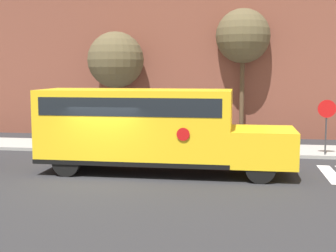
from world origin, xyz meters
TOP-DOWN VIEW (x-y plane):
  - ground_plane at (0.00, 0.00)m, footprint 60.00×60.00m
  - sidewalk_strip at (0.00, 6.50)m, footprint 44.00×3.00m
  - building_backdrop at (0.00, 13.00)m, footprint 32.00×4.00m
  - school_bus at (1.37, 1.30)m, footprint 9.22×2.57m
  - stop_sign at (8.31, 5.30)m, footprint 0.77×0.10m
  - tree_near_sidewalk at (4.72, 10.50)m, footprint 2.93×2.93m
  - tree_far_sidewalk at (-2.20, 9.86)m, footprint 3.11×3.11m

SIDE VIEW (x-z plane):
  - ground_plane at x=0.00m, z-range 0.00..0.00m
  - sidewalk_strip at x=0.00m, z-range 0.00..0.15m
  - stop_sign at x=8.31m, z-range 0.43..2.95m
  - school_bus at x=1.37m, z-range 0.20..3.26m
  - tree_far_sidewalk at x=-2.20m, z-range 1.37..7.27m
  - tree_near_sidewalk at x=4.72m, z-range 2.04..9.12m
  - building_backdrop at x=0.00m, z-range 0.00..12.63m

